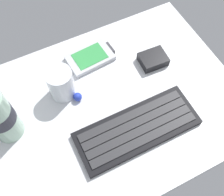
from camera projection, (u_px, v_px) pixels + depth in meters
ground_plane at (112, 106)px, 67.54cm from camera, size 64.00×48.00×2.80cm
keyboard at (137, 128)px, 62.78cm from camera, size 29.02×11.05×1.70cm
handheld_device at (90, 57)px, 72.71cm from camera, size 13.24×8.61×1.50cm
juice_cup at (61, 84)px, 64.92cm from camera, size 6.40×6.40×8.50cm
charger_block at (153, 59)px, 71.82cm from camera, size 7.28×5.95×2.40cm
trackball_mouse at (78, 97)px, 66.46cm from camera, size 2.20×2.20×2.20cm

